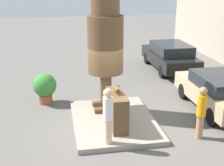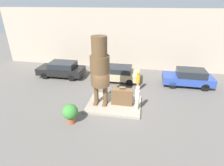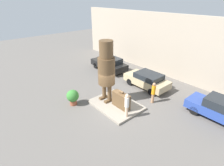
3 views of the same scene
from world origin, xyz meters
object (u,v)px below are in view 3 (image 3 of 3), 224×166
(parked_car_black, at_px, (109,63))
(parked_car_blue, at_px, (221,109))
(tourist, at_px, (127,104))
(parked_car_tan, at_px, (147,80))
(worker_hivis, at_px, (153,92))
(statue_figure, at_px, (106,67))
(planter_pot, at_px, (73,97))
(giant_suitcase, at_px, (121,100))

(parked_car_black, height_order, parked_car_blue, parked_car_blue)
(tourist, height_order, parked_car_tan, tourist)
(parked_car_blue, height_order, worker_hivis, worker_hivis)
(tourist, distance_m, parked_car_black, 8.83)
(statue_figure, xyz_separation_m, tourist, (2.53, -0.35, -1.79))
(parked_car_black, distance_m, planter_pot, 7.51)
(parked_car_blue, bearing_deg, parked_car_black, 0.02)
(planter_pot, xyz_separation_m, worker_hivis, (3.80, 4.85, 0.24))
(planter_pot, height_order, worker_hivis, worker_hivis)
(parked_car_black, bearing_deg, tourist, 147.90)
(tourist, bearing_deg, parked_car_black, 147.90)
(planter_pot, distance_m, worker_hivis, 6.16)
(parked_car_blue, bearing_deg, planter_pot, 39.46)
(giant_suitcase, height_order, worker_hivis, worker_hivis)
(worker_hivis, bearing_deg, tourist, -88.66)
(planter_pot, bearing_deg, statue_figure, 59.34)
(parked_car_black, xyz_separation_m, parked_car_blue, (11.61, 0.00, 0.01))
(tourist, height_order, worker_hivis, tourist)
(giant_suitcase, height_order, planter_pot, giant_suitcase)
(parked_car_tan, distance_m, parked_car_blue, 6.18)
(parked_car_black, relative_size, parked_car_tan, 1.06)
(statue_figure, bearing_deg, worker_hivis, 46.52)
(parked_car_tan, distance_m, planter_pot, 6.77)
(tourist, xyz_separation_m, worker_hivis, (-0.07, 2.95, -0.17))
(parked_car_black, height_order, worker_hivis, worker_hivis)
(parked_car_blue, distance_m, worker_hivis, 4.56)
(parked_car_tan, bearing_deg, worker_hivis, 139.68)
(giant_suitcase, bearing_deg, parked_car_tan, 103.40)
(parked_car_tan, relative_size, planter_pot, 3.32)
(planter_pot, bearing_deg, parked_car_tan, 74.32)
(parked_car_tan, relative_size, worker_hivis, 2.38)
(parked_car_black, bearing_deg, statue_figure, 138.70)
(giant_suitcase, xyz_separation_m, tourist, (1.05, -0.47, 0.36))
(statue_figure, distance_m, worker_hivis, 4.08)
(giant_suitcase, relative_size, parked_car_blue, 0.35)
(tourist, height_order, planter_pot, tourist)
(worker_hivis, bearing_deg, parked_car_blue, 22.51)
(parked_car_blue, relative_size, planter_pot, 3.36)
(statue_figure, height_order, worker_hivis, statue_figure)
(giant_suitcase, distance_m, parked_car_tan, 4.26)
(parked_car_black, xyz_separation_m, parked_car_tan, (5.44, -0.07, -0.03))
(parked_car_tan, xyz_separation_m, parked_car_blue, (6.18, 0.07, 0.04))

